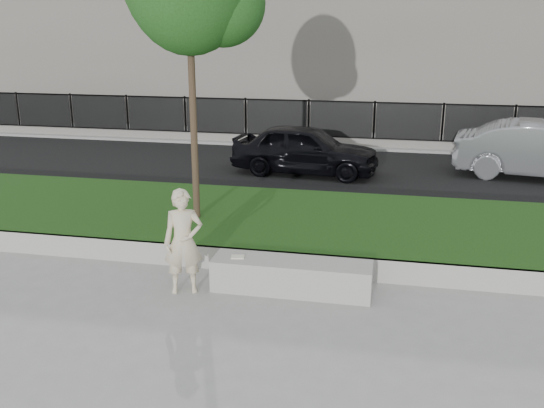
% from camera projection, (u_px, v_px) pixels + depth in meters
% --- Properties ---
extents(ground, '(90.00, 90.00, 0.00)m').
position_uv_depth(ground, '(233.00, 297.00, 9.43)').
color(ground, gray).
rests_on(ground, ground).
extents(grass_bank, '(34.00, 4.00, 0.40)m').
position_uv_depth(grass_bank, '(272.00, 224.00, 12.18)').
color(grass_bank, '#0C330F').
rests_on(grass_bank, ground).
extents(grass_kerb, '(34.00, 0.08, 0.40)m').
position_uv_depth(grass_kerb, '(249.00, 260.00, 10.35)').
color(grass_kerb, '#A6A39B').
rests_on(grass_kerb, ground).
extents(street, '(34.00, 7.00, 0.04)m').
position_uv_depth(street, '(311.00, 170.00, 17.39)').
color(street, black).
rests_on(street, ground).
extents(far_pavement, '(34.00, 3.00, 0.12)m').
position_uv_depth(far_pavement, '(329.00, 140.00, 21.60)').
color(far_pavement, gray).
rests_on(far_pavement, ground).
extents(iron_fence, '(32.00, 0.30, 1.50)m').
position_uv_depth(iron_fence, '(326.00, 132.00, 20.52)').
color(iron_fence, slate).
rests_on(iron_fence, far_pavement).
extents(building_facade, '(34.00, 10.00, 10.00)m').
position_uv_depth(building_facade, '(350.00, 1.00, 26.74)').
color(building_facade, slate).
rests_on(building_facade, ground).
extents(stone_bench, '(2.52, 0.63, 0.51)m').
position_uv_depth(stone_bench, '(292.00, 276.00, 9.56)').
color(stone_bench, '#A6A39B').
rests_on(stone_bench, ground).
extents(man, '(0.71, 0.58, 1.67)m').
position_uv_depth(man, '(183.00, 242.00, 9.40)').
color(man, beige).
rests_on(man, ground).
extents(book, '(0.23, 0.19, 0.02)m').
position_uv_depth(book, '(238.00, 257.00, 9.62)').
color(book, '#EFE9CE').
rests_on(book, stone_bench).
extents(car_dark, '(4.18, 2.00, 1.38)m').
position_uv_depth(car_dark, '(305.00, 149.00, 16.77)').
color(car_dark, black).
rests_on(car_dark, street).
extents(car_silver, '(4.80, 2.28, 1.52)m').
position_uv_depth(car_silver, '(544.00, 151.00, 16.23)').
color(car_silver, gray).
rests_on(car_silver, street).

